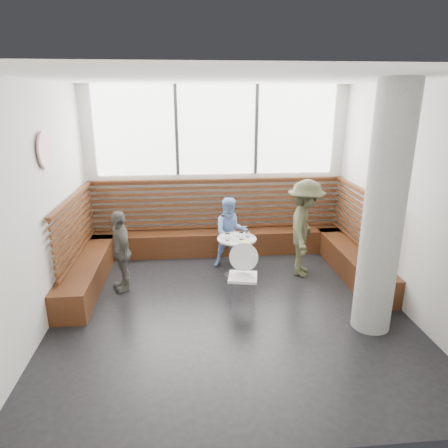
{
  "coord_description": "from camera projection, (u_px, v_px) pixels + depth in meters",
  "views": [
    {
      "loc": [
        -0.57,
        -5.16,
        2.99
      ],
      "look_at": [
        0.0,
        1.0,
        1.0
      ],
      "focal_mm": 32.0,
      "sensor_mm": 36.0,
      "label": 1
    }
  ],
  "objects": [
    {
      "name": "glass_right",
      "position": [
        248.0,
        234.0,
        6.83
      ],
      "size": [
        0.07,
        0.07,
        0.11
      ],
      "primitive_type": "cylinder",
      "color": "white",
      "rests_on": "cafe_table"
    },
    {
      "name": "wall_art",
      "position": [
        45.0,
        150.0,
        5.31
      ],
      "size": [
        0.03,
        0.5,
        0.5
      ],
      "primitive_type": "cylinder",
      "rotation": [
        0.0,
        1.57,
        0.0
      ],
      "color": "white",
      "rests_on": "room"
    },
    {
      "name": "menu_card",
      "position": [
        244.0,
        242.0,
        6.6
      ],
      "size": [
        0.25,
        0.21,
        0.0
      ],
      "primitive_type": "cube",
      "rotation": [
        0.0,
        0.0,
        0.35
      ],
      "color": "#A5C64C",
      "rests_on": "cafe_table"
    },
    {
      "name": "cafe_table",
      "position": [
        237.0,
        249.0,
        6.84
      ],
      "size": [
        0.67,
        0.67,
        0.69
      ],
      "color": "silver",
      "rests_on": "ground"
    },
    {
      "name": "plate_far",
      "position": [
        239.0,
        234.0,
        6.95
      ],
      "size": [
        0.2,
        0.2,
        0.01
      ],
      "primitive_type": "cylinder",
      "color": "white",
      "rests_on": "cafe_table"
    },
    {
      "name": "cafe_chair",
      "position": [
        242.0,
        270.0,
        5.91
      ],
      "size": [
        0.43,
        0.42,
        0.91
      ],
      "rotation": [
        0.0,
        0.0,
        -0.19
      ],
      "color": "white",
      "rests_on": "ground"
    },
    {
      "name": "adult_man",
      "position": [
        305.0,
        228.0,
        6.79
      ],
      "size": [
        0.96,
        1.23,
        1.68
      ],
      "primitive_type": "imported",
      "rotation": [
        0.0,
        0.0,
        1.21
      ],
      "color": "#4A4A31",
      "rests_on": "ground"
    },
    {
      "name": "glass_left",
      "position": [
        228.0,
        237.0,
        6.66
      ],
      "size": [
        0.07,
        0.07,
        0.12
      ],
      "primitive_type": "cylinder",
      "color": "white",
      "rests_on": "cafe_table"
    },
    {
      "name": "room",
      "position": [
        231.0,
        204.0,
        5.37
      ],
      "size": [
        5.0,
        5.0,
        3.2
      ],
      "color": "silver",
      "rests_on": "ground"
    },
    {
      "name": "concrete_column",
      "position": [
        384.0,
        213.0,
        4.96
      ],
      "size": [
        0.5,
        0.5,
        3.2
      ],
      "primitive_type": "cylinder",
      "color": "gray",
      "rests_on": "ground"
    },
    {
      "name": "glass_mid",
      "position": [
        241.0,
        236.0,
        6.71
      ],
      "size": [
        0.08,
        0.08,
        0.12
      ],
      "primitive_type": "cylinder",
      "color": "white",
      "rests_on": "cafe_table"
    },
    {
      "name": "child_left",
      "position": [
        121.0,
        251.0,
        6.31
      ],
      "size": [
        0.58,
        0.83,
        1.31
      ],
      "primitive_type": "imported",
      "rotation": [
        0.0,
        0.0,
        -1.19
      ],
      "color": "#605E57",
      "rests_on": "ground"
    },
    {
      "name": "plate_near",
      "position": [
        226.0,
        236.0,
        6.85
      ],
      "size": [
        0.21,
        0.21,
        0.01
      ],
      "primitive_type": "cylinder",
      "color": "white",
      "rests_on": "cafe_table"
    },
    {
      "name": "booth",
      "position": [
        220.0,
        242.0,
        7.41
      ],
      "size": [
        5.0,
        2.5,
        1.44
      ],
      "color": "#422110",
      "rests_on": "ground"
    },
    {
      "name": "child_back",
      "position": [
        231.0,
        233.0,
        7.18
      ],
      "size": [
        0.66,
        0.53,
        1.28
      ],
      "primitive_type": "imported",
      "rotation": [
        0.0,
        0.0,
        0.07
      ],
      "color": "#88A7EC",
      "rests_on": "ground"
    }
  ]
}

